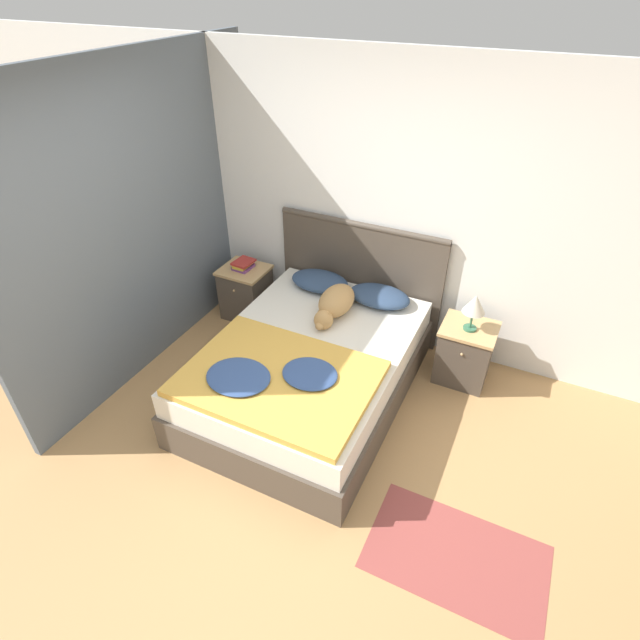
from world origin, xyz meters
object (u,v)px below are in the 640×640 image
nightstand_right (465,353)px  dog (335,303)px  bed (309,369)px  pillow_left (320,281)px  pillow_right (379,296)px  nightstand_left (246,292)px  book_stack (243,265)px  table_lamp (475,305)px

nightstand_right → dog: 1.20m
bed → nightstand_right: (1.12, 0.77, 0.01)m
pillow_left → pillow_right: size_ratio=1.00×
nightstand_right → pillow_right: size_ratio=0.99×
nightstand_right → nightstand_left: bearing=180.0°
pillow_right → book_stack: pillow_right is taller
nightstand_right → table_lamp: bearing=-90.0°
nightstand_left → pillow_left: 0.89m
pillow_right → table_lamp: size_ratio=1.68×
pillow_left → pillow_right: (0.59, 0.00, 0.00)m
dog → table_lamp: size_ratio=2.01×
bed → book_stack: size_ratio=9.51×
table_lamp → dog: bearing=-166.2°
nightstand_left → dog: bearing=-14.6°
pillow_left → dog: size_ratio=0.83×
book_stack → pillow_left: bearing=2.1°
nightstand_left → table_lamp: size_ratio=1.66×
dog → bed: bearing=-91.6°
book_stack → pillow_right: bearing=1.2°
nightstand_right → dog: dog is taller
dog → pillow_right: bearing=49.8°
bed → nightstand_right: nightstand_right is taller
nightstand_left → book_stack: bearing=130.8°
nightstand_left → book_stack: book_stack is taller
dog → table_lamp: bearing=13.8°
pillow_right → bed: bearing=-110.0°
dog → table_lamp: (1.10, 0.27, 0.14)m
nightstand_left → table_lamp: (2.24, -0.03, 0.51)m
nightstand_right → book_stack: bearing=179.8°
pillow_left → dog: 0.46m
dog → pillow_left: bearing=132.8°
table_lamp → nightstand_right: bearing=90.0°
nightstand_right → pillow_left: 1.45m
bed → pillow_left: (-0.30, 0.81, 0.34)m
nightstand_right → pillow_right: bearing=177.3°
nightstand_left → nightstand_right: same height
nightstand_right → pillow_right: 0.89m
pillow_left → dog: (0.31, -0.33, 0.04)m
pillow_right → dog: (-0.28, -0.33, 0.04)m
dog → table_lamp: table_lamp is taller
book_stack → nightstand_left: bearing=-49.2°
bed → nightstand_left: 1.36m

